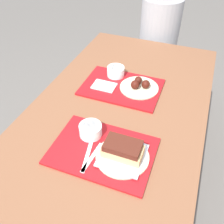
{
  "coord_description": "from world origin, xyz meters",
  "views": [
    {
      "loc": [
        0.32,
        -0.85,
        1.59
      ],
      "look_at": [
        -0.0,
        0.01,
        0.77
      ],
      "focal_mm": 40.0,
      "sensor_mm": 36.0,
      "label": 1
    }
  ],
  "objects_px": {
    "bowl_coleslaw_near": "(91,130)",
    "brisket_sandwich_plate": "(123,152)",
    "tray_near": "(103,151)",
    "person_seated_across": "(160,26)",
    "wings_plate_far": "(139,86)",
    "bowl_coleslaw_far": "(116,71)",
    "tray_far": "(122,87)"
  },
  "relations": [
    {
      "from": "bowl_coleslaw_near",
      "to": "brisket_sandwich_plate",
      "type": "xyz_separation_m",
      "value": [
        0.18,
        -0.07,
        0.0
      ]
    },
    {
      "from": "tray_near",
      "to": "person_seated_across",
      "type": "distance_m",
      "value": 1.35
    },
    {
      "from": "tray_near",
      "to": "wings_plate_far",
      "type": "height_order",
      "value": "wings_plate_far"
    },
    {
      "from": "brisket_sandwich_plate",
      "to": "bowl_coleslaw_far",
      "type": "distance_m",
      "value": 0.63
    },
    {
      "from": "brisket_sandwich_plate",
      "to": "bowl_coleslaw_far",
      "type": "xyz_separation_m",
      "value": [
        -0.24,
        0.58,
        -0.0
      ]
    },
    {
      "from": "tray_near",
      "to": "bowl_coleslaw_near",
      "type": "bearing_deg",
      "value": 142.11
    },
    {
      "from": "person_seated_across",
      "to": "tray_near",
      "type": "bearing_deg",
      "value": -87.91
    },
    {
      "from": "bowl_coleslaw_near",
      "to": "person_seated_across",
      "type": "distance_m",
      "value": 1.28
    },
    {
      "from": "bowl_coleslaw_near",
      "to": "brisket_sandwich_plate",
      "type": "bearing_deg",
      "value": -21.99
    },
    {
      "from": "bowl_coleslaw_near",
      "to": "bowl_coleslaw_far",
      "type": "distance_m",
      "value": 0.51
    },
    {
      "from": "tray_far",
      "to": "bowl_coleslaw_far",
      "type": "bearing_deg",
      "value": 127.02
    },
    {
      "from": "bowl_coleslaw_far",
      "to": "brisket_sandwich_plate",
      "type": "bearing_deg",
      "value": -67.21
    },
    {
      "from": "brisket_sandwich_plate",
      "to": "bowl_coleslaw_far",
      "type": "height_order",
      "value": "brisket_sandwich_plate"
    },
    {
      "from": "tray_far",
      "to": "bowl_coleslaw_near",
      "type": "relative_size",
      "value": 4.28
    },
    {
      "from": "tray_far",
      "to": "brisket_sandwich_plate",
      "type": "distance_m",
      "value": 0.51
    },
    {
      "from": "person_seated_across",
      "to": "tray_far",
      "type": "bearing_deg",
      "value": -91.83
    },
    {
      "from": "bowl_coleslaw_far",
      "to": "tray_far",
      "type": "bearing_deg",
      "value": -52.98
    },
    {
      "from": "tray_far",
      "to": "brisket_sandwich_plate",
      "type": "height_order",
      "value": "brisket_sandwich_plate"
    },
    {
      "from": "bowl_coleslaw_near",
      "to": "tray_near",
      "type": "bearing_deg",
      "value": -37.89
    },
    {
      "from": "tray_near",
      "to": "person_seated_across",
      "type": "relative_size",
      "value": 0.61
    },
    {
      "from": "brisket_sandwich_plate",
      "to": "person_seated_across",
      "type": "xyz_separation_m",
      "value": [
        -0.14,
        1.36,
        -0.02
      ]
    },
    {
      "from": "bowl_coleslaw_far",
      "to": "person_seated_across",
      "type": "relative_size",
      "value": 0.14
    },
    {
      "from": "tray_near",
      "to": "tray_far",
      "type": "relative_size",
      "value": 1.0
    },
    {
      "from": "brisket_sandwich_plate",
      "to": "bowl_coleslaw_near",
      "type": "bearing_deg",
      "value": 158.01
    },
    {
      "from": "tray_near",
      "to": "bowl_coleslaw_far",
      "type": "distance_m",
      "value": 0.59
    },
    {
      "from": "bowl_coleslaw_near",
      "to": "wings_plate_far",
      "type": "relative_size",
      "value": 0.47
    },
    {
      "from": "tray_near",
      "to": "wings_plate_far",
      "type": "relative_size",
      "value": 2.03
    },
    {
      "from": "tray_near",
      "to": "brisket_sandwich_plate",
      "type": "distance_m",
      "value": 0.1
    },
    {
      "from": "bowl_coleslaw_near",
      "to": "wings_plate_far",
      "type": "distance_m",
      "value": 0.44
    },
    {
      "from": "bowl_coleslaw_near",
      "to": "wings_plate_far",
      "type": "height_order",
      "value": "wings_plate_far"
    },
    {
      "from": "wings_plate_far",
      "to": "tray_near",
      "type": "bearing_deg",
      "value": -92.61
    },
    {
      "from": "brisket_sandwich_plate",
      "to": "bowl_coleslaw_far",
      "type": "bearing_deg",
      "value": 112.79
    }
  ]
}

